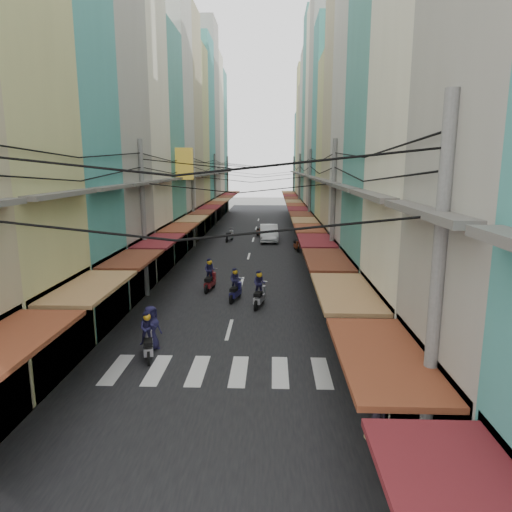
% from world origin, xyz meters
% --- Properties ---
extents(ground, '(160.00, 160.00, 0.00)m').
position_xyz_m(ground, '(0.00, 0.00, 0.00)').
color(ground, slate).
rests_on(ground, ground).
extents(road, '(10.00, 80.00, 0.02)m').
position_xyz_m(road, '(0.00, 20.00, 0.01)').
color(road, black).
rests_on(road, ground).
extents(sidewalk_left, '(3.00, 80.00, 0.06)m').
position_xyz_m(sidewalk_left, '(-6.50, 20.00, 0.03)').
color(sidewalk_left, gray).
rests_on(sidewalk_left, ground).
extents(sidewalk_right, '(3.00, 80.00, 0.06)m').
position_xyz_m(sidewalk_right, '(6.50, 20.00, 0.03)').
color(sidewalk_right, gray).
rests_on(sidewalk_right, ground).
extents(crosswalk, '(7.55, 2.40, 0.01)m').
position_xyz_m(crosswalk, '(-0.00, -6.00, 0.03)').
color(crosswalk, silver).
rests_on(crosswalk, ground).
extents(building_row_left, '(7.80, 67.67, 23.70)m').
position_xyz_m(building_row_left, '(-7.92, 16.56, 9.78)').
color(building_row_left, '#BCB8AC').
rests_on(building_row_left, ground).
extents(building_row_right, '(7.80, 68.98, 22.59)m').
position_xyz_m(building_row_right, '(7.92, 16.45, 9.41)').
color(building_row_right, teal).
rests_on(building_row_right, ground).
extents(utility_poles, '(10.20, 66.13, 8.20)m').
position_xyz_m(utility_poles, '(0.00, 15.01, 6.59)').
color(utility_poles, slate).
rests_on(utility_poles, ground).
extents(white_car, '(5.42, 2.29, 1.89)m').
position_xyz_m(white_car, '(1.49, 21.30, 0.00)').
color(white_car, silver).
rests_on(white_car, ground).
extents(bicycle, '(1.80, 1.27, 1.16)m').
position_xyz_m(bicycle, '(5.50, 1.41, 0.00)').
color(bicycle, black).
rests_on(bicycle, ground).
extents(moving_scooters, '(6.87, 30.54, 1.83)m').
position_xyz_m(moving_scooters, '(-0.42, 5.99, 0.53)').
color(moving_scooters, black).
rests_on(moving_scooters, ground).
extents(parked_scooters, '(13.22, 13.09, 0.96)m').
position_xyz_m(parked_scooters, '(4.68, -3.84, 0.46)').
color(parked_scooters, black).
rests_on(parked_scooters, ground).
extents(pedestrians, '(12.17, 19.99, 2.20)m').
position_xyz_m(pedestrians, '(-4.38, 1.94, 1.02)').
color(pedestrians, '#28212C').
rests_on(pedestrians, ground).
extents(market_umbrella, '(2.38, 2.38, 2.51)m').
position_xyz_m(market_umbrella, '(6.92, -3.74, 2.21)').
color(market_umbrella, '#B2B2B7').
rests_on(market_umbrella, ground).
extents(traffic_sign, '(0.10, 0.66, 3.03)m').
position_xyz_m(traffic_sign, '(5.84, 1.00, 2.22)').
color(traffic_sign, slate).
rests_on(traffic_sign, ground).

